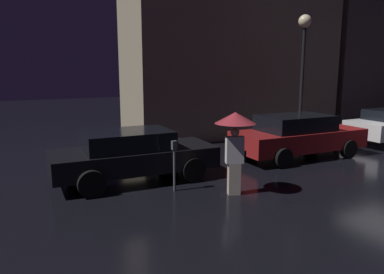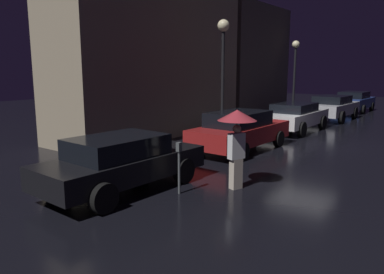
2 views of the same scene
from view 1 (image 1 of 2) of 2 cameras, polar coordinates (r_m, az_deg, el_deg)
building_facade_left at (r=17.55m, az=6.63°, el=15.71°), size 9.96×3.00×9.25m
building_facade_right at (r=23.38m, az=24.74°, el=10.53°), size 6.49×3.00×6.80m
parked_car_black at (r=10.21m, az=-9.05°, el=-2.59°), size 4.43×1.95×1.38m
parked_car_red at (r=13.22m, az=15.81°, el=0.25°), size 4.64×2.00×1.46m
pedestrian_with_umbrella at (r=8.87m, az=6.59°, el=0.93°), size 0.98×0.98×2.01m
parking_meter at (r=9.24m, az=-2.71°, el=-3.55°), size 0.12×0.10×1.27m
street_lamp_near at (r=15.94m, az=16.65°, el=12.97°), size 0.52×0.52×5.08m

